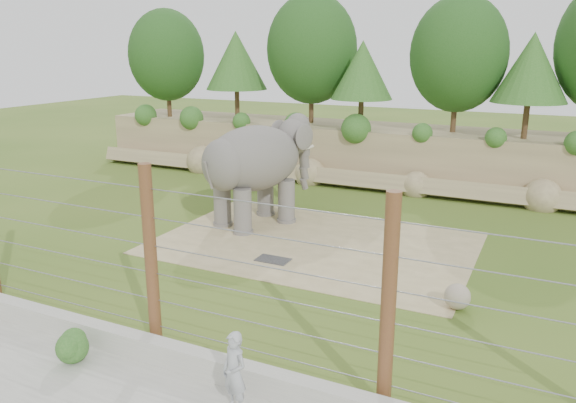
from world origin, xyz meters
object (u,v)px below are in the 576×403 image
at_px(stone_ball, 457,297).
at_px(zookeeper, 234,373).
at_px(elephant, 254,174).
at_px(barrier_fence, 151,259).

height_order(stone_ball, zookeeper, zookeeper).
bearing_deg(zookeeper, stone_ball, 84.78).
relative_size(elephant, barrier_fence, 0.23).
distance_m(barrier_fence, zookeeper, 3.17).
xyz_separation_m(stone_ball, zookeeper, (-2.83, -5.77, 0.42)).
distance_m(stone_ball, zookeeper, 6.44).
bearing_deg(barrier_fence, zookeeper, -23.97).
bearing_deg(elephant, barrier_fence, -51.95).
bearing_deg(zookeeper, barrier_fence, 176.96).
xyz_separation_m(elephant, zookeeper, (4.94, -9.65, -1.10)).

